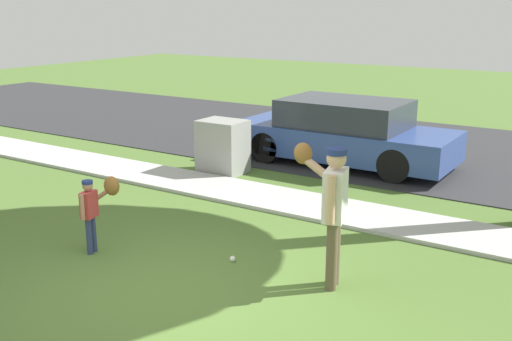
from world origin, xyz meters
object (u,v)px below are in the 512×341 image
at_px(person_adult, 332,201).
at_px(baseball, 232,259).
at_px(parked_wagon_blue, 344,133).
at_px(person_child, 95,204).
at_px(utility_cabinet, 223,147).

relative_size(person_adult, baseball, 22.51).
bearing_deg(baseball, parked_wagon_blue, 99.76).
bearing_deg(person_child, parked_wagon_blue, 68.40).
bearing_deg(baseball, person_child, -157.26).
distance_m(person_adult, utility_cabinet, 5.29).
distance_m(person_adult, person_child, 3.15).
bearing_deg(baseball, utility_cabinet, 127.18).
distance_m(person_child, utility_cabinet, 4.31).
bearing_deg(person_child, utility_cabinet, 88.44).
distance_m(person_adult, baseball, 1.68).
relative_size(utility_cabinet, parked_wagon_blue, 0.23).
relative_size(person_child, utility_cabinet, 1.00).
distance_m(baseball, utility_cabinet, 4.40).
bearing_deg(person_child, baseball, 8.33).
bearing_deg(baseball, person_adult, 2.17).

